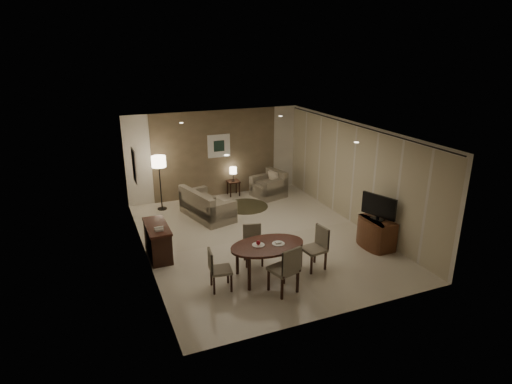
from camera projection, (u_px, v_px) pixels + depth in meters
name	position (u px, v px, depth m)	size (l,w,h in m)	color
room_shell	(253.00, 182.00, 10.60)	(5.50, 7.00, 2.70)	beige
taupe_accent	(216.00, 154.00, 13.29)	(3.96, 0.03, 2.70)	#79634B
curtain_wall	(353.00, 175.00, 11.22)	(0.08, 6.70, 2.58)	beige
curtain_rod	(357.00, 125.00, 10.79)	(0.03, 0.03, 6.80)	black
art_back_frame	(219.00, 146.00, 13.22)	(0.72, 0.03, 0.72)	silver
art_back_canvas	(219.00, 146.00, 13.21)	(0.34, 0.01, 0.34)	black
art_left_frame	(134.00, 166.00, 10.15)	(0.03, 0.60, 0.80)	silver
art_left_canvas	(135.00, 166.00, 10.16)	(0.01, 0.46, 0.64)	gray
downlight_nl	(227.00, 155.00, 7.73)	(0.10, 0.10, 0.01)	white
downlight_nr	(356.00, 142.00, 8.74)	(0.10, 0.10, 0.01)	white
downlight_fl	(181.00, 123.00, 10.88)	(0.10, 0.10, 0.01)	white
downlight_fr	(281.00, 116.00, 11.89)	(0.10, 0.10, 0.01)	white
console_desk	(158.00, 241.00, 9.67)	(0.48, 1.20, 0.75)	#472117
telephone	(159.00, 229.00, 9.27)	(0.20, 0.14, 0.09)	white
tv_cabinet	(377.00, 233.00, 10.13)	(0.48, 0.90, 0.70)	#5E2E1C
flat_tv	(379.00, 207.00, 9.90)	(0.06, 0.88, 0.60)	black
dining_table	(267.00, 261.00, 8.80)	(1.56, 0.97, 0.73)	#472117
chair_near	(283.00, 269.00, 8.23)	(0.48, 0.48, 1.00)	gray
chair_far	(253.00, 246.00, 9.31)	(0.42, 0.42, 0.86)	gray
chair_left	(221.00, 270.00, 8.34)	(0.41, 0.41, 0.85)	gray
chair_right	(314.00, 249.00, 9.10)	(0.45, 0.45, 0.93)	gray
plate_a	(258.00, 245.00, 8.66)	(0.26, 0.26, 0.02)	white
plate_b	(278.00, 244.00, 8.71)	(0.26, 0.26, 0.02)	white
fruit_apple	(258.00, 243.00, 8.64)	(0.09, 0.09, 0.09)	maroon
napkin	(278.00, 243.00, 8.71)	(0.12, 0.08, 0.03)	white
round_rug	(246.00, 206.00, 12.75)	(1.32, 1.32, 0.01)	#433D26
sofa	(207.00, 203.00, 11.86)	(0.85, 1.70, 0.80)	gray
armchair	(268.00, 184.00, 13.48)	(0.91, 0.86, 0.81)	gray
side_table	(233.00, 188.00, 13.62)	(0.37, 0.37, 0.48)	black
table_lamp	(233.00, 173.00, 13.46)	(0.22, 0.22, 0.50)	#FFEAC1
floor_lamp	(160.00, 183.00, 12.28)	(0.40, 0.40, 1.60)	#FFE5B7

